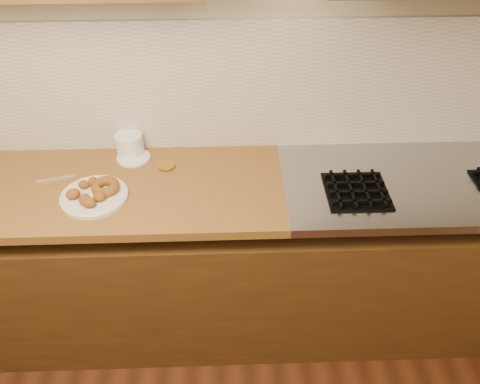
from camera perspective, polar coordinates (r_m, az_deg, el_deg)
The scene contains 13 objects.
wall_back at distance 2.23m, azimuth -8.71°, elevation 15.02°, with size 4.00×0.02×2.70m, color #B7AB8C.
base_cabinet at distance 2.53m, azimuth -7.23°, elevation -8.43°, with size 3.60×0.60×0.77m, color #53330F.
butcher_block at distance 2.36m, azimuth -24.09°, elevation 0.05°, with size 2.30×0.62×0.04m, color #935F30.
stovetop at distance 2.36m, azimuth 20.71°, elevation 1.03°, with size 1.30×0.62×0.04m, color #9EA0A5.
backsplash at distance 2.28m, azimuth -8.37°, elevation 11.44°, with size 3.60×0.02×0.60m, color beige.
burner_grates at distance 2.27m, azimuth 20.93°, elevation 0.42°, with size 0.91×0.26×0.03m.
donut_plate at distance 2.17m, azimuth -16.06°, elevation -0.49°, with size 0.28×0.28×0.02m, color silver.
ring_donut at distance 2.16m, azimuth -14.89°, elevation 0.59°, with size 0.12×0.12×0.04m, color brown.
fried_dough_chunks at distance 2.14m, azimuth -16.86°, elevation -0.25°, with size 0.18×0.20×0.04m.
plastic_tub at distance 2.38m, azimuth -12.28°, elevation 5.20°, with size 0.12×0.12×0.10m, color white.
tub_lid at distance 2.37m, azimuth -11.85°, elevation 3.78°, with size 0.15×0.15×0.01m, color white.
brass_jar_lid at distance 2.28m, azimuth -8.29°, elevation 2.90°, with size 0.08×0.08×0.01m, color #B77C27.
wooden_utensil at distance 2.32m, azimuth -19.97°, elevation 1.32°, with size 0.16×0.02×0.01m, color #997151.
Camera 1 is at (0.25, -0.04, 2.21)m, focal length 38.00 mm.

